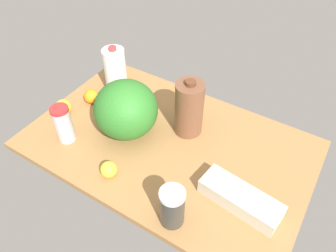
# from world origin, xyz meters

# --- Properties ---
(countertop) EXTENTS (1.20, 0.76, 0.03)m
(countertop) POSITION_xyz_m (0.00, 0.00, 0.01)
(countertop) COLOR olive
(countertop) RESTS_ON ground
(tumbler_cup) EXTENTS (0.08, 0.08, 0.17)m
(tumbler_cup) POSITION_xyz_m (0.39, 0.21, 0.12)
(tumbler_cup) COLOR beige
(tumbler_cup) RESTS_ON countertop
(shaker_bottle) EXTENTS (0.09, 0.09, 0.16)m
(shaker_bottle) POSITION_xyz_m (-0.21, 0.31, 0.11)
(shaker_bottle) COLOR #36352E
(shaker_bottle) RESTS_ON countertop
(watermelon) EXTENTS (0.27, 0.27, 0.25)m
(watermelon) POSITION_xyz_m (0.19, 0.03, 0.16)
(watermelon) COLOR #2D7327
(watermelon) RESTS_ON countertop
(chocolate_milk_jug) EXTENTS (0.12, 0.12, 0.27)m
(chocolate_milk_jug) POSITION_xyz_m (-0.03, -0.11, 0.16)
(chocolate_milk_jug) COLOR brown
(chocolate_milk_jug) RESTS_ON countertop
(egg_carton) EXTENTS (0.31, 0.14, 0.06)m
(egg_carton) POSITION_xyz_m (-0.38, 0.12, 0.06)
(egg_carton) COLOR beige
(egg_carton) RESTS_ON countertop
(milk_jug) EXTENTS (0.11, 0.11, 0.25)m
(milk_jug) POSITION_xyz_m (0.41, -0.17, 0.15)
(milk_jug) COLOR white
(milk_jug) RESTS_ON countertop
(lemon_beside_bowl) EXTENTS (0.08, 0.08, 0.08)m
(lemon_beside_bowl) POSITION_xyz_m (0.52, 0.10, 0.07)
(lemon_beside_bowl) COLOR yellow
(lemon_beside_bowl) RESTS_ON countertop
(orange_loose) EXTENTS (0.07, 0.07, 0.07)m
(orange_loose) POSITION_xyz_m (0.46, -0.03, 0.07)
(orange_loose) COLOR orange
(orange_loose) RESTS_ON countertop
(lemon_by_jug) EXTENTS (0.07, 0.07, 0.07)m
(lemon_by_jug) POSITION_xyz_m (0.10, 0.27, 0.06)
(lemon_by_jug) COLOR yellow
(lemon_by_jug) RESTS_ON countertop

